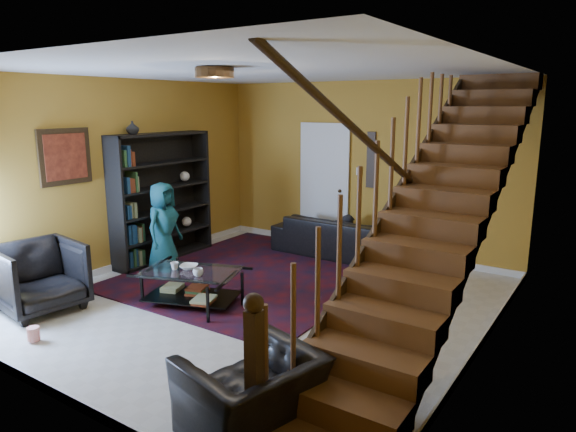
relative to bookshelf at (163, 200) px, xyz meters
name	(u,v)px	position (x,y,z in m)	size (l,w,h in m)	color
floor	(264,301)	(2.40, -0.60, -0.96)	(5.50, 5.50, 0.00)	beige
room	(246,255)	(1.07, 0.73, -0.91)	(5.50, 5.50, 5.50)	#AD7B26
staircase	(437,211)	(4.53, -0.60, 0.43)	(0.95, 5.02, 3.18)	brown
bookshelf	(163,200)	(0.00, 0.00, 0.00)	(0.35, 1.80, 2.00)	black
door	(324,188)	(1.70, 2.12, 0.06)	(0.82, 0.05, 2.05)	silver
framed_picture	(65,157)	(-0.17, -1.50, 0.79)	(0.04, 0.74, 0.74)	#95361B
wall_hanging	(371,160)	(2.55, 2.13, 0.59)	(0.14, 0.03, 0.90)	black
ceiling_fixture	(215,72)	(2.40, -1.40, 1.78)	(0.40, 0.40, 0.10)	#3F2814
rug	(258,273)	(1.70, 0.21, -0.96)	(3.22, 3.69, 0.02)	#400B11
sofa	(339,237)	(2.24, 1.70, -0.65)	(2.17, 0.85, 0.63)	black
armchair_left	(40,277)	(0.35, -2.31, -0.55)	(0.89, 0.91, 0.83)	black
armchair_right	(252,395)	(3.90, -2.78, -0.66)	(0.95, 0.83, 0.62)	black
person_adult_a	(347,249)	(2.37, 1.75, -0.84)	(0.42, 0.27, 1.15)	black
person_adult_b	(399,250)	(3.25, 1.75, -0.72)	(0.67, 0.53, 1.39)	black
person_child	(163,227)	(0.45, -0.43, -0.30)	(0.65, 0.42, 1.33)	#174F5A
coffee_table	(192,285)	(1.74, -1.19, -0.71)	(1.32, 1.03, 0.44)	black
cup_a	(198,272)	(1.96, -1.30, -0.47)	(0.12, 0.12, 0.10)	#999999
cup_b	(175,266)	(1.55, -1.27, -0.48)	(0.10, 0.10, 0.09)	#999999
bowl	(189,267)	(1.67, -1.15, -0.50)	(0.21, 0.21, 0.05)	#999999
vase	(132,128)	(0.00, -0.50, 1.13)	(0.18, 0.18, 0.19)	#999999
popcorn_bucket	(33,334)	(1.09, -2.85, -0.87)	(0.12, 0.12, 0.14)	red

